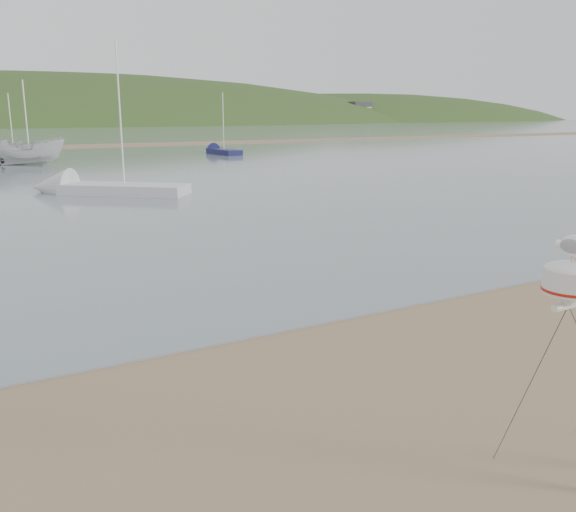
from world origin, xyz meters
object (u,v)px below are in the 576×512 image
sailboat_dark_mid (28,158)px  boat_white (27,129)px  sailboat_blue_far (217,151)px  sailboat_white_near (82,188)px

sailboat_dark_mid → boat_white: bearing=-94.1°
sailboat_blue_far → sailboat_white_near: size_ratio=0.79×
boat_white → sailboat_blue_far: sailboat_blue_far is taller
sailboat_blue_far → sailboat_dark_mid: size_ratio=1.09×
sailboat_white_near → sailboat_dark_mid: size_ratio=1.38×
sailboat_blue_far → sailboat_white_near: (-17.70, -24.36, -0.00)m
sailboat_white_near → boat_white: bearing=89.7°
sailboat_white_near → sailboat_dark_mid: bearing=89.1°
sailboat_white_near → sailboat_dark_mid: 22.73m
boat_white → sailboat_dark_mid: sailboat_dark_mid is taller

